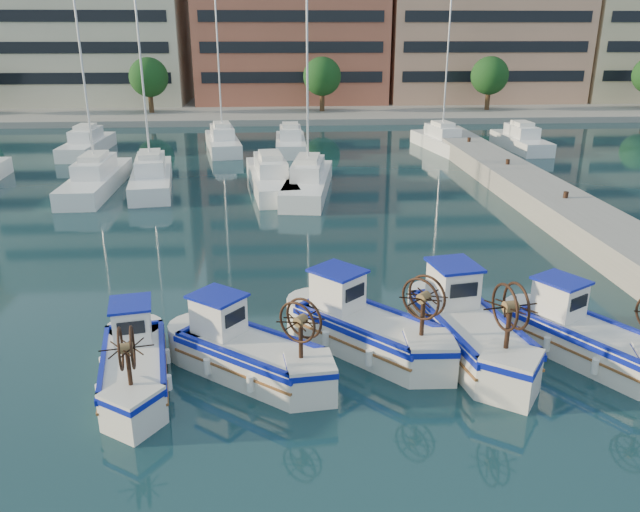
{
  "coord_description": "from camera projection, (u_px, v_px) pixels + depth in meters",
  "views": [
    {
      "loc": [
        -0.83,
        -14.39,
        8.86
      ],
      "look_at": [
        0.54,
        5.76,
        1.5
      ],
      "focal_mm": 35.0,
      "sensor_mm": 36.0,
      "label": 1
    }
  ],
  "objects": [
    {
      "name": "ground",
      "position": [
        315.0,
        383.0,
        16.58
      ],
      "size": [
        300.0,
        300.0,
        0.0
      ],
      "primitive_type": "plane",
      "color": "#1A3F44",
      "rests_on": "ground"
    },
    {
      "name": "quay",
      "position": [
        629.0,
        251.0,
        24.7
      ],
      "size": [
        3.0,
        60.0,
        1.2
      ],
      "primitive_type": "cube",
      "color": "gray",
      "rests_on": "ground"
    },
    {
      "name": "waterfront",
      "position": [
        359.0,
        9.0,
        74.34
      ],
      "size": [
        180.0,
        40.0,
        25.6
      ],
      "color": "gray",
      "rests_on": "ground"
    },
    {
      "name": "yacht_marina",
      "position": [
        236.0,
        162.0,
        41.71
      ],
      "size": [
        39.87,
        22.8,
        11.5
      ],
      "color": "white",
      "rests_on": "ground"
    },
    {
      "name": "fishing_boat_a",
      "position": [
        134.0,
        361.0,
        16.3
      ],
      "size": [
        2.3,
        4.11,
        2.49
      ],
      "rotation": [
        0.0,
        0.0,
        0.19
      ],
      "color": "silver",
      "rests_on": "ground"
    },
    {
      "name": "fishing_boat_b",
      "position": [
        247.0,
        350.0,
        16.81
      ],
      "size": [
        4.26,
        3.9,
        2.66
      ],
      "rotation": [
        0.0,
        0.0,
        0.89
      ],
      "color": "silver",
      "rests_on": "ground"
    },
    {
      "name": "fishing_boat_c",
      "position": [
        365.0,
        325.0,
        18.08
      ],
      "size": [
        4.31,
        4.43,
        2.84
      ],
      "rotation": [
        0.0,
        0.0,
        0.75
      ],
      "color": "silver",
      "rests_on": "ground"
    },
    {
      "name": "fishing_boat_d",
      "position": [
        468.0,
        327.0,
        17.9
      ],
      "size": [
        2.73,
        4.92,
        2.99
      ],
      "rotation": [
        0.0,
        0.0,
        0.18
      ],
      "color": "silver",
      "rests_on": "ground"
    },
    {
      "name": "fishing_boat_e",
      "position": [
        586.0,
        335.0,
        17.62
      ],
      "size": [
        3.6,
        4.38,
        2.66
      ],
      "rotation": [
        0.0,
        0.0,
        0.55
      ],
      "color": "silver",
      "rests_on": "ground"
    }
  ]
}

